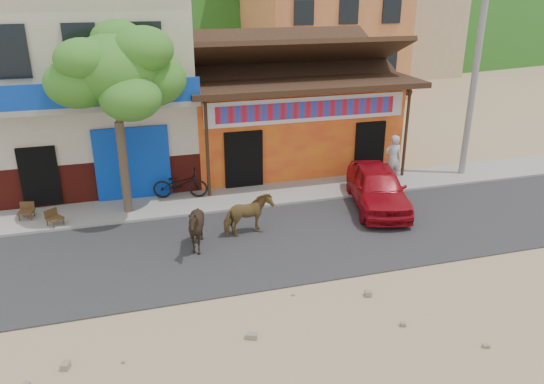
% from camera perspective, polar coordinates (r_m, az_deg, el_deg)
% --- Properties ---
extents(ground, '(120.00, 120.00, 0.00)m').
position_cam_1_polar(ground, '(13.79, 5.45, -9.67)').
color(ground, '#9E825B').
rests_on(ground, ground).
extents(road, '(60.00, 5.00, 0.04)m').
position_cam_1_polar(road, '(15.83, 2.17, -5.11)').
color(road, '#28282B').
rests_on(road, ground).
extents(sidewalk, '(60.00, 2.00, 0.12)m').
position_cam_1_polar(sidewalk, '(18.87, -1.14, -0.40)').
color(sidewalk, gray).
rests_on(sidewalk, ground).
extents(dance_club, '(8.00, 6.00, 3.60)m').
position_cam_1_polar(dance_club, '(22.53, 1.11, 7.93)').
color(dance_club, orange).
rests_on(dance_club, ground).
extents(cafe_building, '(7.00, 6.00, 7.00)m').
position_cam_1_polar(cafe_building, '(21.24, -18.92, 10.63)').
color(cafe_building, beige).
rests_on(cafe_building, ground).
extents(apartment_front, '(9.00, 9.00, 12.00)m').
position_cam_1_polar(apartment_front, '(37.44, 5.32, 19.82)').
color(apartment_front, '#CC723F').
rests_on(apartment_front, ground).
extents(apartment_rear, '(8.00, 8.00, 10.00)m').
position_cam_1_polar(apartment_rear, '(46.73, 13.36, 18.49)').
color(apartment_rear, tan).
rests_on(apartment_rear, ground).
extents(tree, '(3.00, 3.00, 6.00)m').
position_cam_1_polar(tree, '(17.18, -16.14, 7.25)').
color(tree, '#2D721E').
rests_on(tree, sidewalk).
extents(utility_pole, '(0.24, 0.24, 8.00)m').
position_cam_1_polar(utility_pole, '(21.36, 21.05, 12.12)').
color(utility_pole, gray).
rests_on(utility_pole, sidewalk).
extents(cow_tan, '(1.60, 1.03, 1.25)m').
position_cam_1_polar(cow_tan, '(15.85, -2.60, -2.51)').
color(cow_tan, brown).
rests_on(cow_tan, road).
extents(cow_dark, '(1.70, 1.66, 1.41)m').
position_cam_1_polar(cow_dark, '(15.00, -8.16, -3.85)').
color(cow_dark, black).
rests_on(cow_dark, road).
extents(red_car, '(2.62, 4.41, 1.41)m').
position_cam_1_polar(red_car, '(18.10, 11.30, 0.50)').
color(red_car, '#A20B17').
rests_on(red_car, road).
extents(scooter, '(1.98, 1.04, 0.99)m').
position_cam_1_polar(scooter, '(18.67, -9.85, 0.85)').
color(scooter, black).
rests_on(scooter, sidewalk).
extents(pedestrian, '(0.70, 0.48, 1.83)m').
position_cam_1_polar(pedestrian, '(20.20, 12.86, 3.49)').
color(pedestrian, '#BCBCBC').
rests_on(pedestrian, sidewalk).
extents(cafe_chair_left, '(0.51, 0.51, 0.95)m').
position_cam_1_polar(cafe_chair_left, '(18.48, -25.05, -1.26)').
color(cafe_chair_left, '#4C3019').
rests_on(cafe_chair_left, sidewalk).
extents(cafe_chair_right, '(0.60, 0.60, 0.92)m').
position_cam_1_polar(cafe_chair_right, '(17.64, -22.45, -1.94)').
color(cafe_chair_right, '#452D17').
rests_on(cafe_chair_right, sidewalk).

